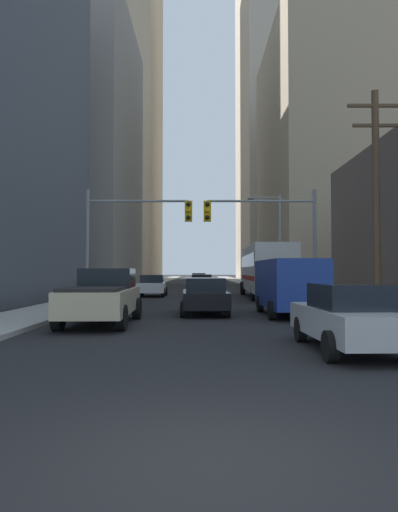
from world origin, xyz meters
TOP-DOWN VIEW (x-y plane):
  - ground_plane at (0.00, 0.00)m, footprint 400.00×400.00m
  - sidewalk_left at (-6.65, 50.00)m, footprint 2.83×160.00m
  - sidewalk_right at (6.65, 50.00)m, footprint 2.83×160.00m
  - city_bus at (4.37, 26.60)m, footprint 2.83×11.57m
  - pickup_truck_beige at (-3.40, 11.49)m, footprint 2.20×5.45m
  - cargo_van_blue at (3.55, 14.39)m, footprint 2.16×5.26m
  - sedan_silver at (3.36, 6.15)m, footprint 1.96×4.27m
  - sedan_black at (0.14, 14.94)m, footprint 1.95×4.26m
  - sedan_white at (-3.42, 28.45)m, footprint 1.95×4.26m
  - sedan_red at (0.11, 33.26)m, footprint 1.95×4.21m
  - sedan_green at (-0.12, 52.74)m, footprint 1.95×4.22m
  - traffic_signal_near_left at (-3.44, 19.25)m, footprint 5.47×0.44m
  - traffic_signal_near_right at (3.29, 19.25)m, footprint 5.79×0.44m
  - utility_pole_right at (6.93, 13.88)m, footprint 2.20×0.28m
  - street_lamp_right at (5.54, 30.06)m, footprint 2.50×0.32m
  - building_left_mid_office at (-17.29, 51.22)m, footprint 17.89×22.98m
  - building_left_far_tower at (-18.59, 91.97)m, footprint 19.45×28.30m
  - building_right_mid_block at (18.55, 50.94)m, footprint 20.34×24.05m
  - building_right_far_highrise at (21.00, 87.49)m, footprint 25.17×29.89m

SIDE VIEW (x-z plane):
  - ground_plane at x=0.00m, z-range 0.00..0.00m
  - sidewalk_left at x=-6.65m, z-range 0.00..0.15m
  - sidewalk_right at x=6.65m, z-range 0.00..0.15m
  - sedan_silver at x=3.36m, z-range 0.01..1.53m
  - sedan_black at x=0.14m, z-range 0.01..1.53m
  - sedan_white at x=-3.42m, z-range 0.01..1.53m
  - sedan_red at x=0.11m, z-range 0.01..1.53m
  - sedan_green at x=-0.12m, z-range 0.01..1.53m
  - pickup_truck_beige at x=-3.40m, z-range -0.02..1.88m
  - cargo_van_blue at x=3.55m, z-range 0.16..2.42m
  - city_bus at x=4.37m, z-range 0.23..3.63m
  - traffic_signal_near_left at x=-3.44m, z-range 1.12..7.12m
  - traffic_signal_near_right at x=3.29m, z-range 1.13..7.13m
  - street_lamp_right at x=5.54m, z-range 0.80..8.30m
  - utility_pole_right at x=6.93m, z-range 0.27..9.28m
  - building_right_mid_block at x=18.55m, z-range 0.00..30.29m
  - building_left_mid_office at x=-17.29m, z-range 0.00..32.37m
  - building_right_far_highrise at x=21.00m, z-range 0.00..65.07m
  - building_left_far_tower at x=-18.59m, z-range 0.00..71.71m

